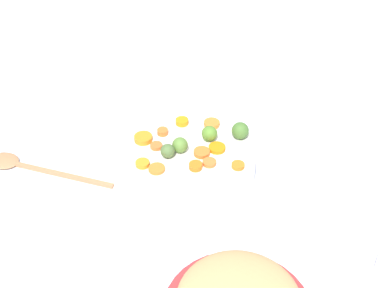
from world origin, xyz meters
name	(u,v)px	position (x,y,z in m)	size (l,w,h in m)	color
tabletop	(174,193)	(0.00, 0.00, 0.01)	(2.40, 2.40, 0.02)	white
serving_bowl_carrots	(192,164)	(0.03, -0.04, 0.07)	(0.28, 0.28, 0.09)	white
carrot_slice_0	(202,153)	(0.01, -0.06, 0.12)	(0.03, 0.03, 0.01)	orange
carrot_slice_1	(217,148)	(0.03, -0.10, 0.12)	(0.04, 0.04, 0.01)	orange
carrot_slice_2	(163,132)	(0.08, 0.02, 0.12)	(0.02, 0.02, 0.01)	orange
carrot_slice_3	(182,122)	(0.12, -0.02, 0.12)	(0.03, 0.03, 0.01)	orange
carrot_slice_4	(196,166)	(-0.03, -0.05, 0.12)	(0.03, 0.03, 0.01)	orange
carrot_slice_5	(238,165)	(-0.03, -0.14, 0.12)	(0.03, 0.03, 0.01)	orange
carrot_slice_6	(143,164)	(-0.02, 0.06, 0.12)	(0.03, 0.03, 0.01)	orange
carrot_slice_7	(209,163)	(-0.02, -0.08, 0.12)	(0.03, 0.03, 0.01)	orange
carrot_slice_8	(212,124)	(0.11, -0.09, 0.12)	(0.04, 0.04, 0.01)	orange
carrot_slice_9	(156,146)	(0.04, 0.04, 0.12)	(0.03, 0.03, 0.01)	orange
carrot_slice_10	(143,138)	(0.06, 0.06, 0.12)	(0.04, 0.04, 0.01)	orange
carrot_slice_11	(157,169)	(-0.04, 0.03, 0.12)	(0.03, 0.03, 0.01)	orange
brussels_sprout_0	(180,145)	(0.02, -0.02, 0.13)	(0.03, 0.03, 0.03)	#5B8335
brussels_sprout_1	(168,151)	(0.01, 0.01, 0.13)	(0.03, 0.03, 0.03)	#4F6D38
brussels_sprout_2	(209,134)	(0.06, -0.08, 0.13)	(0.03, 0.03, 0.03)	#58872D
brussels_sprout_3	(240,131)	(0.07, -0.15, 0.13)	(0.04, 0.04, 0.04)	#49732F
wooden_spoon	(21,165)	(0.08, 0.36, 0.03)	(0.13, 0.31, 0.01)	#AE7A4F
casserole_dish	(246,65)	(0.44, -0.20, 0.08)	(0.19, 0.19, 0.12)	white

